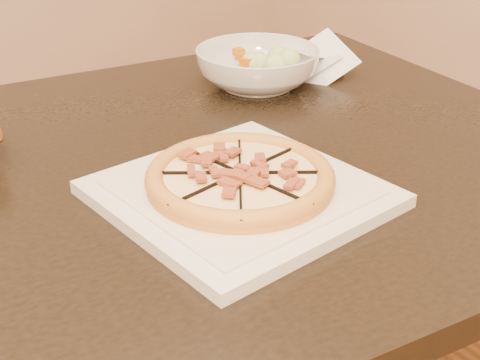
# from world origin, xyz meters

# --- Properties ---
(dining_table) EXTENTS (1.59, 1.13, 0.75)m
(dining_table) POSITION_xyz_m (0.19, 0.00, 0.66)
(dining_table) COLOR black
(dining_table) RESTS_ON floor
(plate) EXTENTS (0.35, 0.35, 0.02)m
(plate) POSITION_xyz_m (0.30, -0.16, 0.76)
(plate) COLOR beige
(plate) RESTS_ON dining_table
(pizza) EXTENTS (0.25, 0.25, 0.03)m
(pizza) POSITION_xyz_m (0.30, -0.16, 0.78)
(pizza) COLOR #AA6027
(pizza) RESTS_ON plate
(salad_bowl) EXTENTS (0.28, 0.28, 0.07)m
(salad_bowl) POSITION_xyz_m (0.59, 0.19, 0.79)
(salad_bowl) COLOR silver
(salad_bowl) RESTS_ON dining_table
(salad) EXTENTS (0.09, 0.13, 0.04)m
(salad) POSITION_xyz_m (0.59, 0.19, 0.84)
(salad) COLOR #C9E08C
(salad) RESTS_ON salad_bowl
(cling_film) EXTENTS (0.15, 0.13, 0.05)m
(cling_film) POSITION_xyz_m (0.72, 0.17, 0.78)
(cling_film) COLOR silver
(cling_film) RESTS_ON dining_table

